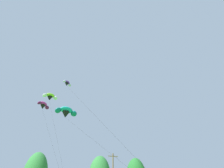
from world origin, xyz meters
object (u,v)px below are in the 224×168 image
parafoil_kite_mid_teal (66,112)px  parafoil_kite_far_magenta (43,105)px  parafoil_kite_high_lime_white (50,97)px  parafoil_kite_low_purple (67,83)px

parafoil_kite_mid_teal → parafoil_kite_far_magenta: bearing=120.2°
parafoil_kite_mid_teal → parafoil_kite_far_magenta: (-4.83, 8.29, 4.68)m
parafoil_kite_high_lime_white → parafoil_kite_low_purple: 11.58m
parafoil_kite_far_magenta → parafoil_kite_low_purple: parafoil_kite_low_purple is taller
parafoil_kite_far_magenta → parafoil_kite_low_purple: bearing=-59.3°
parafoil_kite_mid_teal → parafoil_kite_low_purple: 6.07m
parafoil_kite_mid_teal → parafoil_kite_low_purple: parafoil_kite_low_purple is taller
parafoil_kite_high_lime_white → parafoil_kite_far_magenta: 5.22m
parafoil_kite_high_lime_white → parafoil_kite_low_purple: parafoil_kite_high_lime_white is taller
parafoil_kite_high_lime_white → parafoil_kite_far_magenta: bearing=-98.7°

